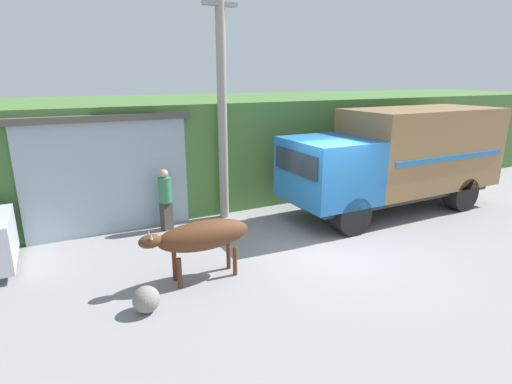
{
  "coord_description": "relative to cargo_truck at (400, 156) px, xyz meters",
  "views": [
    {
      "loc": [
        -5.62,
        -7.1,
        3.88
      ],
      "look_at": [
        -1.69,
        0.52,
        1.41
      ],
      "focal_mm": 28.0,
      "sensor_mm": 36.0,
      "label": 1
    }
  ],
  "objects": [
    {
      "name": "hillside_embankment",
      "position": [
        -3.41,
        5.48,
        -0.07
      ],
      "size": [
        32.0,
        6.83,
        3.19
      ],
      "color": "#426B33",
      "rests_on": "ground_plane"
    },
    {
      "name": "pedestrian_on_hill",
      "position": [
        -6.58,
        1.59,
        -0.77
      ],
      "size": [
        0.44,
        0.44,
        1.63
      ],
      "rotation": [
        0.0,
        0.0,
        3.57
      ],
      "color": "#38332D",
      "rests_on": "ground_plane"
    },
    {
      "name": "cargo_truck",
      "position": [
        0.0,
        0.0,
        0.0
      ],
      "size": [
        6.84,
        2.28,
        3.01
      ],
      "rotation": [
        0.0,
        0.0,
        0.06
      ],
      "color": "#2D2D2D",
      "rests_on": "ground_plane"
    },
    {
      "name": "brown_cow",
      "position": [
        -6.66,
        -1.4,
        -0.77
      ],
      "size": [
        2.19,
        0.6,
        1.21
      ],
      "rotation": [
        0.0,
        0.0,
        -0.1
      ],
      "color": "#512D19",
      "rests_on": "ground_plane"
    },
    {
      "name": "roadside_rock",
      "position": [
        -7.94,
        -2.08,
        -1.43
      ],
      "size": [
        0.47,
        0.47,
        0.47
      ],
      "color": "gray",
      "rests_on": "ground_plane"
    },
    {
      "name": "ground_plane",
      "position": [
        -3.41,
        -1.2,
        -1.67
      ],
      "size": [
        60.0,
        60.0,
        0.0
      ],
      "primitive_type": "plane",
      "color": "gray"
    },
    {
      "name": "building_backdrop",
      "position": [
        -7.88,
        3.17,
        -0.14
      ],
      "size": [
        4.31,
        2.7,
        3.02
      ],
      "color": "#99ADB7",
      "rests_on": "ground_plane"
    },
    {
      "name": "utility_pole",
      "position": [
        -4.84,
        1.81,
        1.65
      ],
      "size": [
        0.9,
        0.25,
        6.43
      ],
      "color": "gray",
      "rests_on": "ground_plane"
    }
  ]
}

